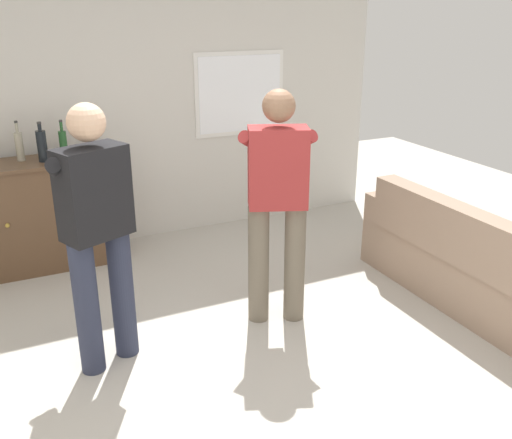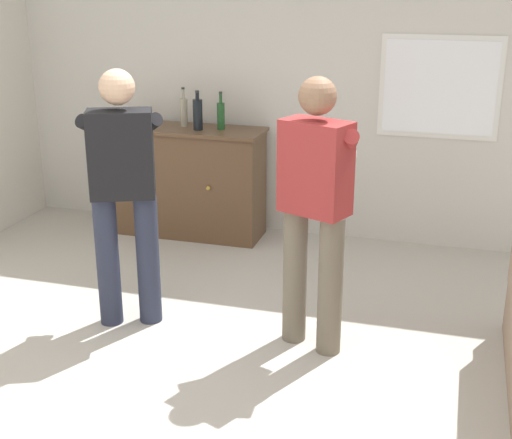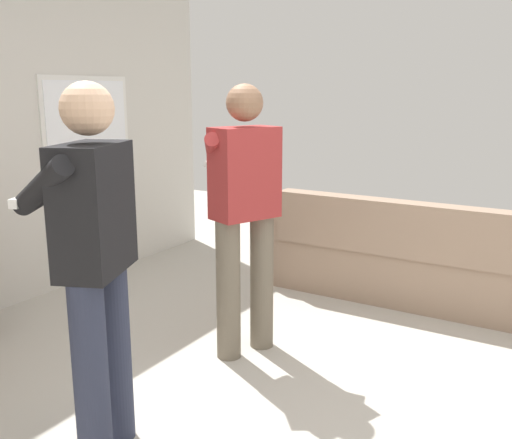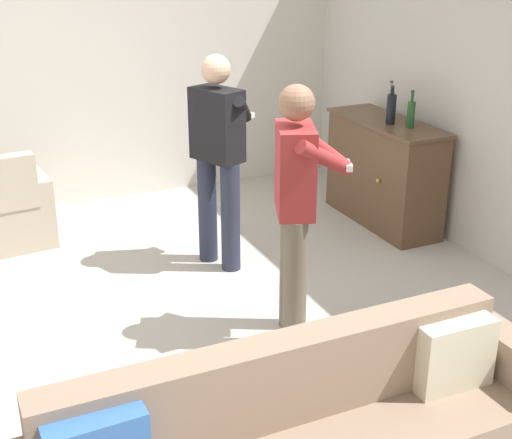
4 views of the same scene
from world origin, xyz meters
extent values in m
plane|color=#B2ADA3|center=(0.00, 0.00, 0.00)|extent=(10.40, 10.40, 0.00)
cube|color=silver|center=(1.12, 2.60, 1.35)|extent=(0.95, 0.02, 0.82)
cube|color=white|center=(1.12, 2.59, 1.35)|extent=(0.87, 0.03, 0.74)
cube|color=gray|center=(1.97, -0.09, 0.21)|extent=(0.55, 2.24, 0.42)
cube|color=gray|center=(1.77, -0.09, 0.63)|extent=(0.18, 2.24, 0.41)
cube|color=gray|center=(1.97, 1.11, 0.32)|extent=(0.55, 0.18, 0.64)
cube|color=beige|center=(1.90, 0.78, 0.60)|extent=(0.15, 0.40, 0.36)
cylinder|color=#282D42|center=(-0.82, 0.55, 0.44)|extent=(0.15, 0.15, 0.88)
cylinder|color=#282D42|center=(-0.58, 0.65, 0.44)|extent=(0.15, 0.15, 0.88)
cube|color=black|center=(-0.70, 0.60, 1.16)|extent=(0.45, 0.36, 0.55)
sphere|color=#D8AD8C|center=(-0.70, 0.60, 1.57)|extent=(0.22, 0.22, 0.22)
cylinder|color=black|center=(-0.87, 0.70, 1.27)|extent=(0.19, 0.45, 0.29)
cylinder|color=black|center=(-0.66, 0.79, 1.27)|extent=(0.42, 0.31, 0.29)
cube|color=white|center=(-0.83, 0.89, 1.18)|extent=(0.15, 0.09, 0.04)
cylinder|color=#6B6051|center=(0.40, 0.67, 0.44)|extent=(0.15, 0.15, 0.88)
cylinder|color=#6B6051|center=(0.64, 0.57, 0.44)|extent=(0.15, 0.15, 0.88)
cube|color=#9E2D2D|center=(0.52, 0.62, 1.16)|extent=(0.45, 0.35, 0.55)
sphere|color=#8C664C|center=(0.52, 0.62, 1.57)|extent=(0.22, 0.22, 0.22)
cylinder|color=#9E2D2D|center=(0.48, 0.81, 1.27)|extent=(0.42, 0.31, 0.29)
cylinder|color=#9E2D2D|center=(0.69, 0.72, 1.27)|extent=(0.19, 0.45, 0.29)
cube|color=white|center=(0.64, 0.92, 1.18)|extent=(0.15, 0.09, 0.04)
camera|label=1|loc=(-1.21, -2.67, 2.19)|focal=40.00mm
camera|label=2|loc=(1.31, -3.31, 2.24)|focal=50.00mm
camera|label=3|loc=(-2.35, -1.20, 1.64)|focal=40.00mm
camera|label=4|loc=(4.18, -1.32, 2.49)|focal=50.00mm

